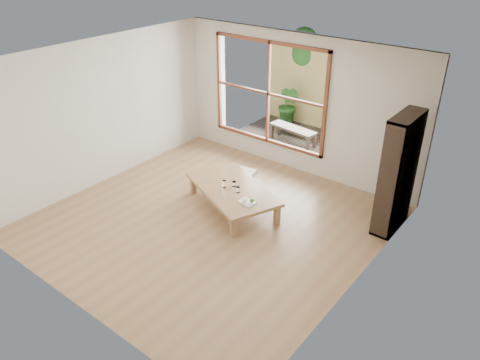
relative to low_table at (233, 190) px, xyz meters
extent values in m
plane|color=#9A774D|center=(-0.01, -0.55, -0.33)|extent=(5.00, 5.00, 0.00)
cube|color=#A0754D|center=(0.00, 0.00, 0.02)|extent=(1.95, 1.56, 0.05)
cube|color=#A0754D|center=(-0.86, -0.06, -0.17)|extent=(0.11, 0.11, 0.32)
cube|color=#A0754D|center=(-0.55, 0.67, -0.17)|extent=(0.11, 0.11, 0.32)
cube|color=#A0754D|center=(0.55, -0.67, -0.17)|extent=(0.11, 0.11, 0.32)
cube|color=#A0754D|center=(0.86, 0.06, -0.17)|extent=(0.11, 0.11, 0.32)
cube|color=white|center=(-0.60, 0.97, -0.29)|extent=(0.60, 0.60, 0.07)
cube|color=#31231B|center=(2.32, 1.10, 0.61)|extent=(0.30, 0.85, 1.88)
cylinder|color=silver|center=(-0.12, -0.08, 0.11)|extent=(0.07, 0.07, 0.13)
cylinder|color=silver|center=(0.16, -0.07, 0.09)|extent=(0.07, 0.07, 0.10)
cylinder|color=silver|center=(-0.02, 0.05, 0.09)|extent=(0.06, 0.06, 0.08)
cylinder|color=silver|center=(-0.02, 0.07, 0.09)|extent=(0.07, 0.07, 0.08)
cube|color=white|center=(0.48, -0.23, 0.05)|extent=(0.28, 0.21, 0.02)
sphere|color=#3D6D2B|center=(0.54, -0.20, 0.09)|extent=(0.06, 0.06, 0.06)
cube|color=gold|center=(0.45, -0.27, 0.07)|extent=(0.05, 0.04, 0.02)
cube|color=beige|center=(0.41, -0.21, 0.07)|extent=(0.06, 0.05, 0.02)
cylinder|color=silver|center=(0.51, -0.29, 0.07)|extent=(0.15, 0.03, 0.01)
cube|color=#372E28|center=(-0.61, 3.01, -0.33)|extent=(2.80, 2.00, 0.05)
cube|color=#31231B|center=(-0.63, 2.88, 0.02)|extent=(1.12, 0.46, 0.05)
cube|color=#31231B|center=(-1.15, 2.82, -0.15)|extent=(0.07, 0.07, 0.30)
cube|color=#31231B|center=(-1.11, 3.06, -0.15)|extent=(0.07, 0.07, 0.30)
cube|color=#31231B|center=(-0.14, 2.69, -0.15)|extent=(0.07, 0.07, 0.30)
cube|color=#31231B|center=(-0.11, 2.93, -0.15)|extent=(0.07, 0.07, 0.30)
cube|color=#D2C06C|center=(-0.61, 4.01, 0.57)|extent=(2.80, 0.06, 1.80)
imported|color=#2D6625|center=(0.23, 3.57, 0.17)|extent=(0.89, 0.78, 0.94)
imported|color=#2D6625|center=(-1.28, 3.70, 0.18)|extent=(0.59, 0.51, 0.96)
cylinder|color=#4C3D2D|center=(-1.31, 4.31, 0.47)|extent=(0.14, 0.14, 1.60)
sphere|color=#2D6625|center=(-1.19, 4.31, 1.32)|extent=(0.84, 0.84, 0.84)
sphere|color=#2D6625|center=(-1.46, 4.39, 1.12)|extent=(0.70, 0.70, 0.70)
sphere|color=#2D6625|center=(-1.28, 4.21, 1.57)|extent=(0.64, 0.64, 0.64)
camera|label=1|loc=(4.28, -5.28, 3.89)|focal=35.00mm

